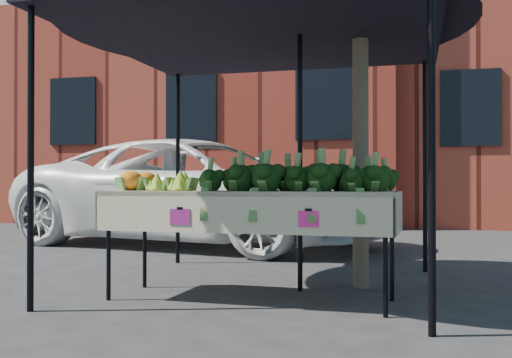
% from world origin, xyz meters
% --- Properties ---
extents(ground, '(90.00, 90.00, 0.00)m').
position_xyz_m(ground, '(0.00, 0.00, 0.00)').
color(ground, '#242426').
extents(table, '(2.43, 0.88, 0.90)m').
position_xyz_m(table, '(0.08, -0.00, 0.45)').
color(table, beige).
rests_on(table, ground).
extents(canopy, '(3.16, 3.16, 2.74)m').
position_xyz_m(canopy, '(0.05, 0.62, 1.37)').
color(canopy, black).
rests_on(canopy, ground).
extents(broccoli_heap, '(1.62, 0.59, 0.28)m').
position_xyz_m(broccoli_heap, '(0.47, 0.02, 1.04)').
color(broccoli_heap, black).
rests_on(broccoli_heap, table).
extents(romanesco_cluster, '(0.45, 0.49, 0.22)m').
position_xyz_m(romanesco_cluster, '(-0.59, -0.02, 1.01)').
color(romanesco_cluster, '#86B637').
rests_on(romanesco_cluster, table).
extents(cauliflower_pair, '(0.25, 0.45, 0.20)m').
position_xyz_m(cauliflower_pair, '(-0.96, 0.06, 1.00)').
color(cauliflower_pair, orange).
rests_on(cauliflower_pair, table).
extents(vehicle, '(2.24, 3.07, 6.00)m').
position_xyz_m(vehicle, '(-1.88, 4.18, 3.00)').
color(vehicle, white).
rests_on(vehicle, ground).
extents(street_tree, '(2.17, 2.17, 4.27)m').
position_xyz_m(street_tree, '(0.91, 0.86, 2.13)').
color(street_tree, '#1E4C14').
rests_on(street_tree, ground).
extents(building_left, '(12.00, 8.00, 9.00)m').
position_xyz_m(building_left, '(-5.00, 12.00, 4.50)').
color(building_left, maroon).
rests_on(building_left, ground).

